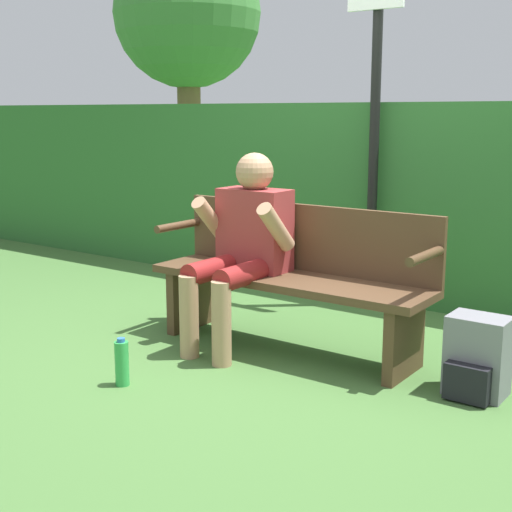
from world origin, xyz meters
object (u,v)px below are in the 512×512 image
at_px(park_bench, 293,275).
at_px(water_bottle, 122,363).
at_px(signpost, 374,122).
at_px(tree, 187,16).
at_px(person_seated, 244,240).
at_px(backpack, 477,358).

distance_m(park_bench, water_bottle, 1.13).
height_order(water_bottle, signpost, signpost).
relative_size(park_bench, water_bottle, 6.84).
xyz_separation_m(park_bench, tree, (-4.61, 4.41, 2.24)).
bearing_deg(signpost, person_seated, -98.63).
xyz_separation_m(person_seated, tree, (-4.35, 4.53, 2.04)).
bearing_deg(tree, person_seated, -46.18).
height_order(backpack, water_bottle, backpack).
height_order(backpack, signpost, signpost).
bearing_deg(park_bench, backpack, -4.49).
height_order(park_bench, backpack, park_bench).
distance_m(backpack, signpost, 2.05).
relative_size(water_bottle, tree, 0.07).
xyz_separation_m(backpack, tree, (-5.75, 4.50, 2.49)).
height_order(person_seated, backpack, person_seated).
distance_m(backpack, water_bottle, 1.78).
bearing_deg(tree, signpost, -35.75).
bearing_deg(person_seated, water_bottle, -97.17).
bearing_deg(water_bottle, backpack, 31.65).
xyz_separation_m(signpost, tree, (-4.54, 3.27, 1.37)).
xyz_separation_m(backpack, signpost, (-1.21, 1.23, 1.12)).
bearing_deg(backpack, park_bench, 175.51).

